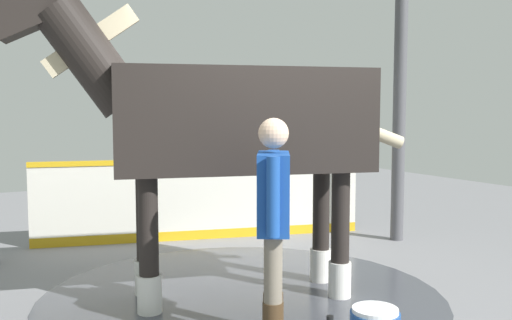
% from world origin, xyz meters
% --- Properties ---
extents(ground_plane, '(16.00, 16.00, 0.02)m').
position_xyz_m(ground_plane, '(0.00, 0.00, -0.01)').
color(ground_plane, gray).
extents(wet_patch, '(3.57, 3.57, 0.00)m').
position_xyz_m(wet_patch, '(0.31, -0.18, 0.00)').
color(wet_patch, '#42444C').
rests_on(wet_patch, ground).
extents(barrier_wall, '(4.05, 1.12, 1.03)m').
position_xyz_m(barrier_wall, '(-0.27, -2.41, 0.47)').
color(barrier_wall, silver).
rests_on(barrier_wall, ground).
extents(roof_post_far, '(0.16, 0.16, 3.17)m').
position_xyz_m(roof_post_far, '(-2.41, -1.19, 1.58)').
color(roof_post_far, '#4C4C51').
rests_on(roof_post_far, ground).
extents(horse, '(3.53, 1.39, 2.73)m').
position_xyz_m(horse, '(0.44, -0.21, 1.53)').
color(horse, black).
rests_on(horse, ground).
extents(handler, '(0.42, 0.57, 1.60)m').
position_xyz_m(handler, '(0.57, 0.81, 0.91)').
color(handler, '#47331E').
rests_on(handler, ground).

